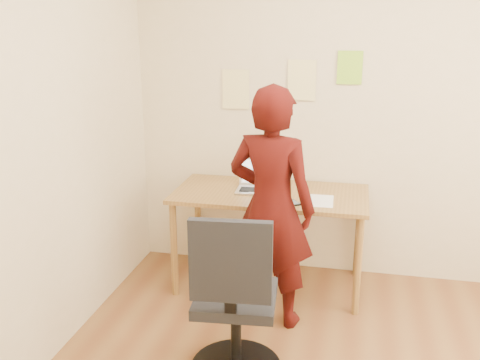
% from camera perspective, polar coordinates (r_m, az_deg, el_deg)
% --- Properties ---
extents(room, '(3.58, 3.58, 2.78)m').
position_cam_1_polar(room, '(2.36, 13.45, 1.72)').
color(room, brown).
rests_on(room, ground).
extents(desk, '(1.40, 0.70, 0.74)m').
position_cam_1_polar(desk, '(3.93, 3.25, -2.52)').
color(desk, olive).
rests_on(desk, ground).
extents(laptop, '(0.31, 0.28, 0.22)m').
position_cam_1_polar(laptop, '(3.94, 1.95, -0.34)').
color(laptop, silver).
rests_on(laptop, desk).
extents(paper_sheet, '(0.20, 0.28, 0.00)m').
position_cam_1_polar(paper_sheet, '(3.75, 8.47, -2.20)').
color(paper_sheet, white).
rests_on(paper_sheet, desk).
extents(phone, '(0.12, 0.13, 0.01)m').
position_cam_1_polar(phone, '(3.68, 5.73, -2.42)').
color(phone, black).
rests_on(phone, desk).
extents(wall_note_left, '(0.21, 0.00, 0.30)m').
position_cam_1_polar(wall_note_left, '(4.16, -0.46, 9.65)').
color(wall_note_left, '#F8E794').
rests_on(wall_note_left, room).
extents(wall_note_mid, '(0.21, 0.00, 0.30)m').
position_cam_1_polar(wall_note_mid, '(4.07, 6.60, 10.52)').
color(wall_note_mid, '#F8E794').
rests_on(wall_note_mid, room).
extents(wall_note_right, '(0.18, 0.00, 0.24)m').
position_cam_1_polar(wall_note_right, '(4.04, 11.63, 11.66)').
color(wall_note_right, '#99DC31').
rests_on(wall_note_right, room).
extents(office_chair, '(0.52, 0.52, 1.00)m').
position_cam_1_polar(office_chair, '(3.00, -0.60, -13.63)').
color(office_chair, black).
rests_on(office_chair, ground).
extents(person, '(0.64, 0.49, 1.58)m').
position_cam_1_polar(person, '(3.42, 3.34, -2.99)').
color(person, '#390A07').
rests_on(person, ground).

